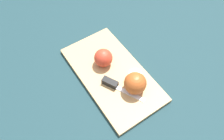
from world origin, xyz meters
The scene contains 6 objects.
ground_plane centered at (0.00, 0.00, 0.00)m, with size 4.00×4.00×0.00m, color #193338.
cutting_board centered at (0.00, 0.00, 0.01)m, with size 0.43×0.24×0.02m.
apple_half_left centered at (-0.06, 0.00, 0.05)m, with size 0.07×0.07×0.07m.
apple_half_right centered at (0.10, 0.02, 0.06)m, with size 0.08×0.08×0.08m.
knife centered at (0.05, -0.03, 0.03)m, with size 0.16×0.09×0.02m.
apple_slice centered at (0.06, 0.07, 0.02)m, with size 0.05×0.05×0.01m.
Camera 1 is at (0.37, -0.27, 0.71)m, focal length 35.00 mm.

